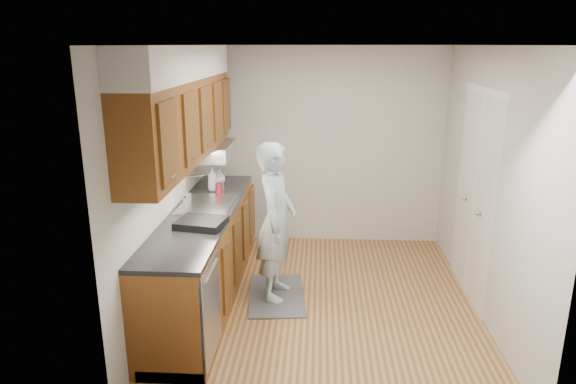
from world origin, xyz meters
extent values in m
plane|color=olive|center=(0.00, 0.00, 0.00)|extent=(3.50, 3.50, 0.00)
plane|color=white|center=(0.00, 0.00, 2.50)|extent=(3.50, 3.50, 0.00)
cube|color=#B4B2A9|center=(-1.50, 0.00, 1.25)|extent=(0.02, 3.50, 2.50)
cube|color=#B4B2A9|center=(1.50, 0.00, 1.25)|extent=(0.02, 3.50, 2.50)
cube|color=#B4B2A9|center=(0.00, 1.75, 1.25)|extent=(3.00, 0.02, 2.50)
cube|color=brown|center=(-1.20, 0.00, 0.45)|extent=(0.60, 2.80, 0.90)
cube|color=black|center=(-1.21, 0.00, 0.92)|extent=(0.63, 2.80, 0.04)
cube|color=#B2B2B7|center=(-1.20, 0.20, 0.89)|extent=(0.48, 0.68, 0.14)
cube|color=#B2B2B7|center=(-1.20, 0.20, 0.94)|extent=(0.52, 0.72, 0.01)
cube|color=#B2B2B7|center=(-0.91, -1.10, 0.47)|extent=(0.03, 0.60, 0.80)
cube|color=brown|center=(-1.33, 0.00, 1.83)|extent=(0.33, 2.80, 0.75)
cube|color=silver|center=(-1.33, 0.00, 2.35)|extent=(0.35, 2.80, 0.30)
cube|color=#A5A5AA|center=(-1.27, 0.85, 1.37)|extent=(0.46, 0.75, 0.16)
cube|color=white|center=(1.49, 0.30, 1.02)|extent=(0.02, 1.22, 2.05)
cube|color=#58585A|center=(-0.48, 0.08, 0.01)|extent=(0.65, 1.00, 0.02)
imported|color=#A1B6C4|center=(-0.48, 0.08, 0.92)|extent=(0.49, 0.68, 1.81)
imported|color=silver|center=(-1.25, 0.75, 1.08)|extent=(0.15, 0.15, 0.27)
imported|color=silver|center=(-1.21, 0.83, 1.04)|extent=(0.12, 0.12, 0.19)
imported|color=silver|center=(-1.22, 1.01, 1.03)|extent=(0.20, 0.20, 0.18)
cylinder|color=maroon|center=(-1.14, 0.54, 1.01)|extent=(0.10, 0.10, 0.13)
cylinder|color=#A5A5AA|center=(-1.14, 0.64, 1.00)|extent=(0.08, 0.08, 0.12)
cube|color=black|center=(-1.11, -0.44, 0.97)|extent=(0.46, 0.41, 0.06)
camera|label=1|loc=(-0.07, -4.71, 2.51)|focal=32.00mm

